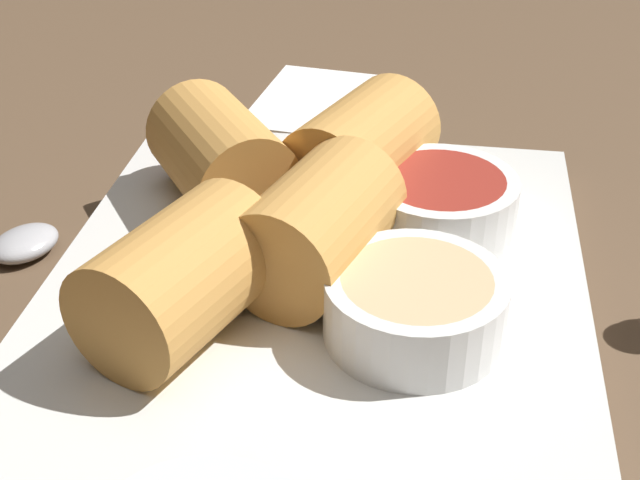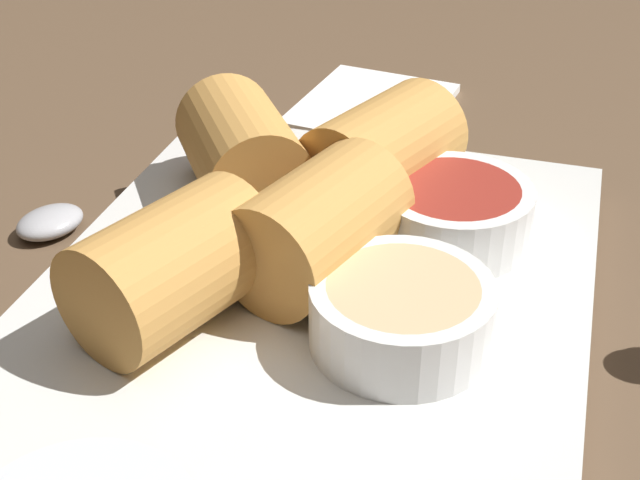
# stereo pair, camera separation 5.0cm
# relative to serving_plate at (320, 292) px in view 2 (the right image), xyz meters

# --- Properties ---
(table_surface) EXTENTS (1.80, 1.40, 0.02)m
(table_surface) POSITION_rel_serving_plate_xyz_m (-0.01, -0.00, -0.02)
(table_surface) COLOR brown
(table_surface) RESTS_ON ground
(serving_plate) EXTENTS (0.32, 0.26, 0.01)m
(serving_plate) POSITION_rel_serving_plate_xyz_m (0.00, 0.00, 0.00)
(serving_plate) COLOR silver
(serving_plate) RESTS_ON table_surface
(roll_front_left) EXTENTS (0.10, 0.09, 0.06)m
(roll_front_left) POSITION_rel_serving_plate_xyz_m (0.04, -0.05, 0.04)
(roll_front_left) COLOR #D19347
(roll_front_left) RESTS_ON serving_plate
(roll_front_right) EXTENTS (0.10, 0.09, 0.06)m
(roll_front_right) POSITION_rel_serving_plate_xyz_m (-0.09, 0.01, 0.04)
(roll_front_right) COLOR #D19347
(roll_front_right) RESTS_ON serving_plate
(roll_back_left) EXTENTS (0.10, 0.08, 0.06)m
(roll_back_left) POSITION_rel_serving_plate_xyz_m (-0.01, 0.00, 0.04)
(roll_back_left) COLOR #D19347
(roll_back_left) RESTS_ON serving_plate
(roll_back_right) EXTENTS (0.10, 0.10, 0.06)m
(roll_back_right) POSITION_rel_serving_plate_xyz_m (-0.07, -0.07, 0.04)
(roll_back_right) COLOR #D19347
(roll_back_right) RESTS_ON serving_plate
(dipping_bowl_near) EXTENTS (0.08, 0.08, 0.03)m
(dipping_bowl_near) POSITION_rel_serving_plate_xyz_m (0.04, 0.05, 0.02)
(dipping_bowl_near) COLOR white
(dipping_bowl_near) RESTS_ON serving_plate
(dipping_bowl_far) EXTENTS (0.08, 0.08, 0.03)m
(dipping_bowl_far) POSITION_rel_serving_plate_xyz_m (-0.06, 0.06, 0.02)
(dipping_bowl_far) COLOR white
(dipping_bowl_far) RESTS_ON serving_plate
(spoon) EXTENTS (0.19, 0.10, 0.01)m
(spoon) POSITION_rel_serving_plate_xyz_m (-0.00, -0.17, -0.00)
(spoon) COLOR #B2B2B7
(spoon) RESTS_ON table_surface
(napkin) EXTENTS (0.13, 0.11, 0.01)m
(napkin) POSITION_rel_serving_plate_xyz_m (-0.23, -0.03, -0.00)
(napkin) COLOR white
(napkin) RESTS_ON table_surface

